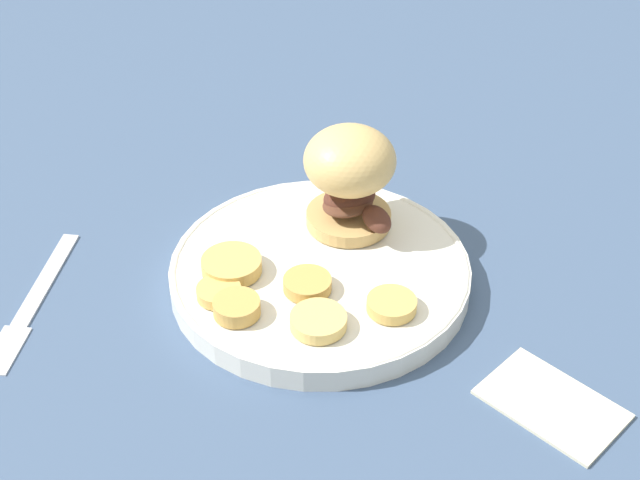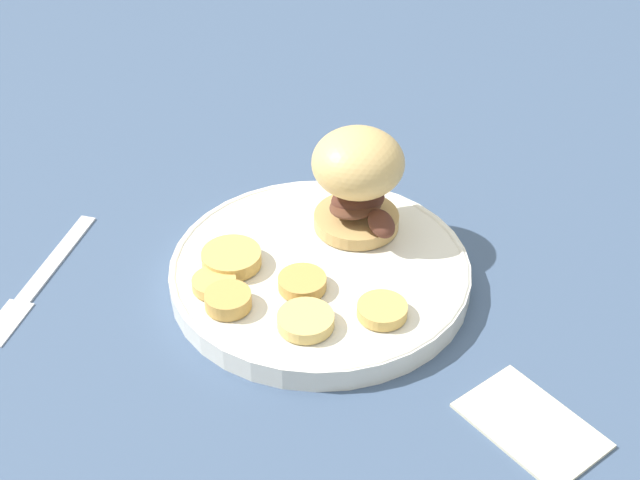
% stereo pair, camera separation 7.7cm
% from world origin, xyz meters
% --- Properties ---
extents(ground_plane, '(4.00, 4.00, 0.00)m').
position_xyz_m(ground_plane, '(0.00, 0.00, 0.00)').
color(ground_plane, '#3D5170').
extents(dinner_plate, '(0.27, 0.27, 0.02)m').
position_xyz_m(dinner_plate, '(0.00, 0.00, 0.01)').
color(dinner_plate, white).
rests_on(dinner_plate, ground_plane).
extents(sandwich, '(0.09, 0.08, 0.10)m').
position_xyz_m(sandwich, '(-0.01, -0.06, 0.08)').
color(sandwich, tan).
rests_on(sandwich, dinner_plate).
extents(potato_round_0, '(0.05, 0.05, 0.01)m').
position_xyz_m(potato_round_0, '(0.07, 0.03, 0.03)').
color(potato_round_0, tan).
rests_on(potato_round_0, dinner_plate).
extents(potato_round_1, '(0.04, 0.04, 0.01)m').
position_xyz_m(potato_round_1, '(0.05, 0.08, 0.03)').
color(potato_round_1, tan).
rests_on(potato_round_1, dinner_plate).
extents(potato_round_2, '(0.04, 0.04, 0.01)m').
position_xyz_m(potato_round_2, '(0.00, 0.04, 0.03)').
color(potato_round_2, tan).
rests_on(potato_round_2, dinner_plate).
extents(potato_round_3, '(0.04, 0.04, 0.01)m').
position_xyz_m(potato_round_3, '(-0.07, 0.04, 0.03)').
color(potato_round_3, tan).
rests_on(potato_round_3, dinner_plate).
extents(potato_round_4, '(0.05, 0.05, 0.01)m').
position_xyz_m(potato_round_4, '(-0.02, 0.08, 0.03)').
color(potato_round_4, '#DBB766').
rests_on(potato_round_4, dinner_plate).
extents(potato_round_5, '(0.04, 0.04, 0.01)m').
position_xyz_m(potato_round_5, '(0.07, 0.07, 0.03)').
color(potato_round_5, tan).
rests_on(potato_round_5, dinner_plate).
extents(fork, '(0.05, 0.18, 0.00)m').
position_xyz_m(fork, '(0.23, 0.10, 0.00)').
color(fork, silver).
rests_on(fork, ground_plane).
extents(napkin, '(0.12, 0.11, 0.01)m').
position_xyz_m(napkin, '(-0.21, 0.09, 0.00)').
color(napkin, beige).
rests_on(napkin, ground_plane).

